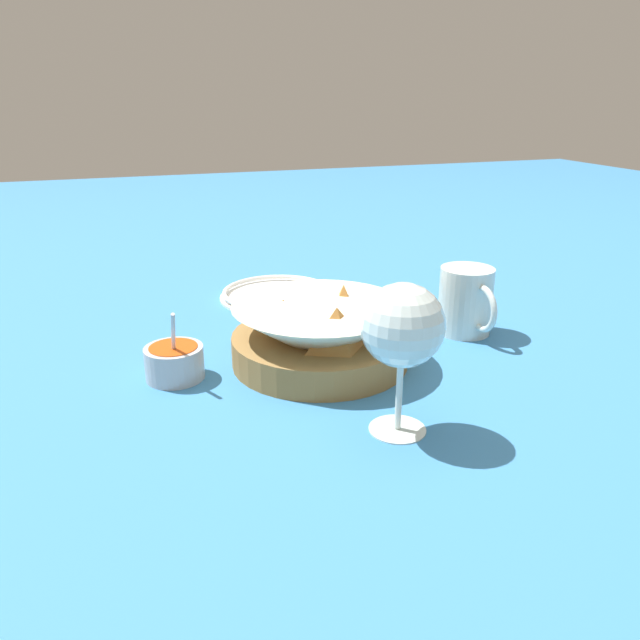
% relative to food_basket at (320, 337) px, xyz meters
% --- Properties ---
extents(ground_plane, '(4.00, 4.00, 0.00)m').
position_rel_food_basket_xyz_m(ground_plane, '(-0.01, 0.01, -0.04)').
color(ground_plane, teal).
extents(food_basket, '(0.23, 0.23, 0.10)m').
position_rel_food_basket_xyz_m(food_basket, '(0.00, 0.00, 0.00)').
color(food_basket, olive).
rests_on(food_basket, ground_plane).
extents(sauce_cup, '(0.07, 0.07, 0.10)m').
position_rel_food_basket_xyz_m(sauce_cup, '(-0.01, -0.19, -0.01)').
color(sauce_cup, '#B7B7BC').
rests_on(sauce_cup, ground_plane).
extents(wine_glass, '(0.09, 0.09, 0.16)m').
position_rel_food_basket_xyz_m(wine_glass, '(0.19, 0.02, 0.08)').
color(wine_glass, silver).
rests_on(wine_glass, ground_plane).
extents(beer_mug, '(0.12, 0.08, 0.10)m').
position_rel_food_basket_xyz_m(beer_mug, '(-0.03, 0.24, 0.01)').
color(beer_mug, silver).
rests_on(beer_mug, ground_plane).
extents(side_plate, '(0.20, 0.20, 0.01)m').
position_rel_food_basket_xyz_m(side_plate, '(-0.28, 0.02, -0.03)').
color(side_plate, white).
rests_on(side_plate, ground_plane).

